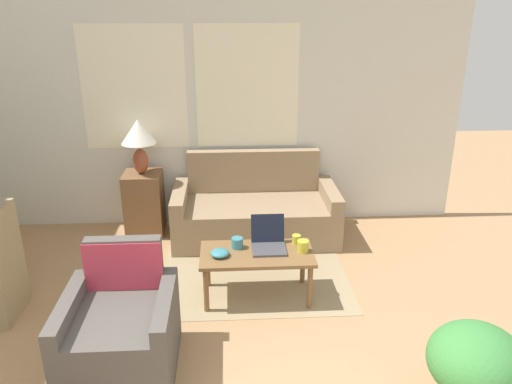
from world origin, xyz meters
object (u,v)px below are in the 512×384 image
at_px(coffee_table, 257,258).
at_px(cup_navy, 303,246).
at_px(armchair, 122,332).
at_px(potted_plant, 475,366).
at_px(cup_white, 237,243).
at_px(table_lamp, 139,137).
at_px(snack_bowl, 220,253).
at_px(laptop, 268,241).
at_px(couch, 255,212).
at_px(cup_yellow, 296,240).

xyz_separation_m(coffee_table, cup_navy, (0.39, -0.01, 0.10)).
xyz_separation_m(armchair, potted_plant, (2.17, -0.64, 0.14)).
distance_m(cup_white, potted_plant, 2.06).
xyz_separation_m(coffee_table, potted_plant, (1.19, -1.46, 0.04)).
bearing_deg(cup_white, table_lamp, 127.72).
height_order(snack_bowl, potted_plant, potted_plant).
relative_size(armchair, snack_bowl, 5.42).
xyz_separation_m(cup_navy, potted_plant, (0.80, -1.45, -0.06)).
bearing_deg(armchair, laptop, 39.70).
bearing_deg(laptop, couch, 92.49).
height_order(cup_yellow, cup_white, cup_white).
bearing_deg(potted_plant, table_lamp, 129.60).
relative_size(table_lamp, snack_bowl, 3.73).
xyz_separation_m(couch, snack_bowl, (-0.36, -1.29, 0.19)).
distance_m(laptop, cup_yellow, 0.25).
xyz_separation_m(couch, armchair, (-1.04, -2.05, 0.01)).
height_order(laptop, snack_bowl, laptop).
bearing_deg(potted_plant, cup_yellow, 117.70).
bearing_deg(table_lamp, snack_bowl, -59.41).
xyz_separation_m(armchair, snack_bowl, (0.67, 0.77, 0.18)).
relative_size(couch, snack_bowl, 11.12).
bearing_deg(couch, cup_white, -100.74).
bearing_deg(cup_navy, table_lamp, 138.13).
distance_m(armchair, coffee_table, 1.28).
xyz_separation_m(couch, cup_navy, (0.33, -1.24, 0.21)).
height_order(couch, cup_yellow, couch).
distance_m(table_lamp, laptop, 1.89).
relative_size(cup_white, potted_plant, 0.15).
bearing_deg(coffee_table, table_lamp, 129.97).
height_order(armchair, snack_bowl, armchair).
relative_size(couch, coffee_table, 1.82).
xyz_separation_m(cup_white, snack_bowl, (-0.15, -0.14, -0.02)).
height_order(table_lamp, cup_navy, table_lamp).
bearing_deg(couch, coffee_table, -92.54).
bearing_deg(couch, cup_yellow, -74.84).
bearing_deg(snack_bowl, coffee_table, 8.87).
relative_size(cup_yellow, potted_plant, 0.13).
height_order(armchair, coffee_table, armchair).
xyz_separation_m(table_lamp, potted_plant, (2.34, -2.83, -0.68)).
bearing_deg(armchair, cup_navy, 30.61).
distance_m(couch, cup_yellow, 1.16).
bearing_deg(cup_yellow, armchair, -144.40).
bearing_deg(cup_yellow, table_lamp, 140.64).
bearing_deg(potted_plant, cup_navy, 118.96).
relative_size(coffee_table, snack_bowl, 6.12).
height_order(cup_yellow, snack_bowl, cup_yellow).
height_order(coffee_table, snack_bowl, snack_bowl).
height_order(coffee_table, cup_yellow, cup_yellow).
relative_size(cup_navy, cup_yellow, 1.20).
bearing_deg(armchair, table_lamp, 94.31).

